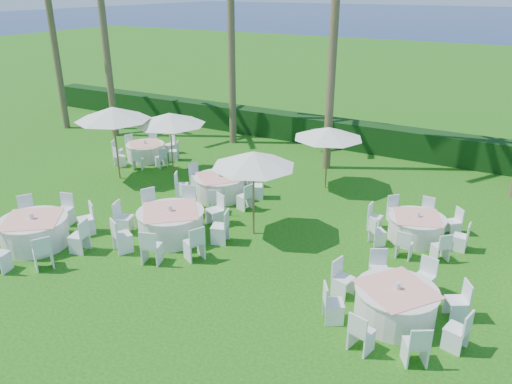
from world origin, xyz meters
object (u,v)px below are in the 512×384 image
banquet_table_b (171,223)px  banquet_table_d (146,151)px  banquet_table_a (34,231)px  umbrella_d (328,133)px  banquet_table_f (416,227)px  banquet_table_c (395,303)px  umbrella_a (113,113)px  umbrella_c (170,119)px  banquet_table_e (220,186)px  umbrella_b (253,159)px

banquet_table_b → banquet_table_d: size_ratio=1.22×
banquet_table_a → umbrella_d: 9.93m
banquet_table_f → umbrella_d: (-3.78, 2.44, 1.69)m
banquet_table_a → banquet_table_d: bearing=107.2°
banquet_table_c → umbrella_a: (-11.46, 3.52, 2.10)m
banquet_table_a → banquet_table_c: bearing=9.2°
banquet_table_d → umbrella_c: size_ratio=1.02×
banquet_table_e → umbrella_a: bearing=-175.5°
umbrella_a → banquet_table_a: bearing=-71.8°
banquet_table_a → umbrella_c: size_ratio=1.22×
umbrella_a → umbrella_b: bearing=-12.3°
umbrella_c → umbrella_b: bearing=-28.0°
banquet_table_f → umbrella_c: umbrella_c is taller
banquet_table_a → banquet_table_d: (-2.26, 7.30, -0.06)m
banquet_table_d → banquet_table_e: 5.26m
umbrella_b → umbrella_d: (0.49, 4.44, -0.27)m
umbrella_a → banquet_table_d: bearing=104.9°
banquet_table_b → umbrella_d: (2.47, 5.82, 1.62)m
banquet_table_a → umbrella_a: size_ratio=1.19×
banquet_table_c → umbrella_a: 12.18m
banquet_table_d → umbrella_a: umbrella_a is taller
umbrella_b → banquet_table_b: bearing=-145.0°
banquet_table_f → banquet_table_b: bearing=-151.6°
banquet_table_a → umbrella_b: 6.51m
umbrella_a → umbrella_c: umbrella_a is taller
banquet_table_a → umbrella_c: bearing=90.9°
banquet_table_e → banquet_table_d: bearing=159.4°
banquet_table_a → banquet_table_d: 7.64m
umbrella_b → umbrella_c: bearing=152.0°
banquet_table_a → banquet_table_e: 6.07m
banquet_table_d → umbrella_c: umbrella_c is taller
banquet_table_e → umbrella_b: umbrella_b is taller
banquet_table_e → banquet_table_f: banquet_table_e is taller
banquet_table_d → umbrella_b: bearing=-26.6°
banquet_table_c → umbrella_d: size_ratio=1.28×
banquet_table_d → umbrella_b: 8.40m
banquet_table_c → umbrella_b: (-4.75, 2.06, 1.92)m
banquet_table_c → umbrella_c: umbrella_c is taller
banquet_table_b → umbrella_b: umbrella_b is taller
banquet_table_d → banquet_table_f: banquet_table_f is taller
banquet_table_a → banquet_table_c: banquet_table_a is taller
banquet_table_e → umbrella_c: 3.45m
banquet_table_c → umbrella_d: bearing=123.2°
banquet_table_b → umbrella_c: size_ratio=1.25×
banquet_table_a → banquet_table_b: 3.81m
banquet_table_a → umbrella_a: umbrella_a is taller
banquet_table_d → umbrella_b: size_ratio=1.07×
banquet_table_b → umbrella_b: bearing=35.0°
umbrella_b → umbrella_d: size_ratio=1.04×
umbrella_a → umbrella_c: size_ratio=1.03×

